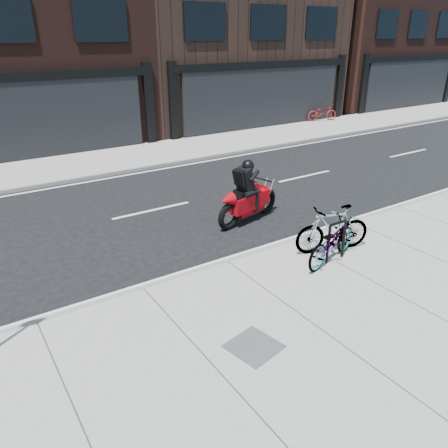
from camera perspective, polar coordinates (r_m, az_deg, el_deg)
ground at (r=11.23m, az=-5.15°, el=-1.43°), size 120.00×120.00×0.00m
sidewalk_near at (r=7.76m, az=13.34°, el=-14.19°), size 60.00×6.00×0.13m
sidewalk_far at (r=18.03m, az=-17.11°, el=7.61°), size 60.00×3.50×0.13m
building_mideast at (r=27.77m, az=-1.39°, el=26.82°), size 12.00×10.00×12.50m
building_east at (r=35.63m, az=17.07°, el=25.63°), size 10.00×10.00×13.00m
bike_rack at (r=9.78m, az=14.49°, el=-1.75°), size 0.55×0.07×0.92m
bicycle_front at (r=9.75m, az=13.86°, el=-2.18°), size 1.92×1.08×0.95m
bicycle_rear at (r=10.19m, az=14.02°, el=-0.61°), size 1.90×1.02×1.10m
motorcycle at (r=11.87m, az=3.53°, el=3.75°), size 2.30×0.86×1.74m
bicycle_far at (r=26.14m, az=12.69°, el=14.02°), size 1.85×1.09×0.92m
utility_grate at (r=7.29m, az=3.92°, el=-15.64°), size 0.88×0.88×0.02m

